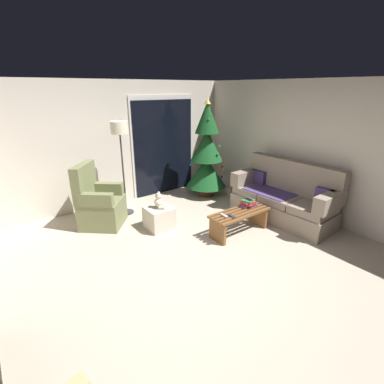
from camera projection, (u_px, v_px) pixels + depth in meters
name	position (u px, v px, depth m)	size (l,w,h in m)	color
ground_plane	(199.00, 271.00, 3.87)	(7.00, 7.00, 0.00)	#B2A38E
wall_back	(107.00, 145.00, 5.74)	(5.72, 0.12, 2.50)	beige
wall_right	(326.00, 153.00, 5.04)	(0.12, 6.00, 2.50)	beige
patio_door_frame	(164.00, 146.00, 6.46)	(1.60, 0.02, 2.20)	silver
patio_door_glass	(164.00, 148.00, 6.47)	(1.50, 0.02, 2.10)	black
couch	(284.00, 198.00, 5.31)	(0.86, 1.97, 1.08)	gray
coffee_table	(239.00, 219.00, 4.80)	(1.10, 0.40, 0.39)	brown
remote_silver	(224.00, 215.00, 4.58)	(0.04, 0.16, 0.02)	#ADADB2
remote_graphite	(232.00, 216.00, 4.56)	(0.04, 0.16, 0.02)	#333338
book_stack	(248.00, 203.00, 4.94)	(0.28, 0.24, 0.13)	#6B3D7A
cell_phone	(249.00, 199.00, 4.92)	(0.07, 0.14, 0.01)	black
christmas_tree	(207.00, 155.00, 6.27)	(0.91, 0.89, 2.15)	#4C1E19
armchair	(99.00, 204.00, 5.03)	(0.97, 0.97, 1.13)	olive
floor_lamp	(120.00, 137.00, 5.14)	(0.32, 0.32, 1.78)	#2D2D30
ottoman	(159.00, 218.00, 4.98)	(0.44, 0.44, 0.39)	beige
teddy_bear_cream	(159.00, 201.00, 4.87)	(0.21, 0.21, 0.29)	beige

